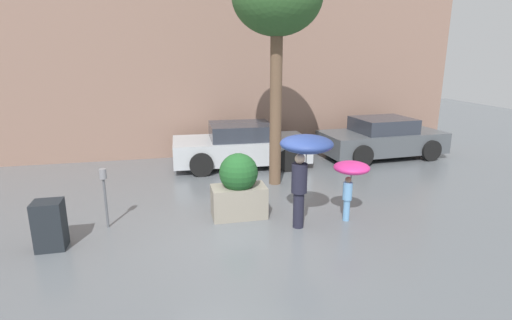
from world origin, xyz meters
TOP-DOWN VIEW (x-y plane):
  - ground_plane at (0.00, 0.00)m, footprint 40.00×40.00m
  - building_facade at (0.00, 6.50)m, footprint 18.00×0.30m
  - planter_box at (0.13, 0.90)m, footprint 1.15×0.82m
  - person_adult at (1.31, 0.12)m, footprint 1.04×1.04m
  - person_child at (2.37, 0.23)m, footprint 0.74×0.74m
  - parked_car_near at (0.93, 4.89)m, footprint 4.19×2.14m
  - parked_car_far at (5.78, 4.90)m, footprint 4.17×2.22m
  - street_tree at (1.49, 2.92)m, footprint 2.22×2.22m
  - parking_meter at (-2.56, 0.95)m, footprint 0.14×0.14m
  - newspaper_box at (-3.43, 0.22)m, footprint 0.50×0.44m

SIDE VIEW (x-z plane):
  - ground_plane at x=0.00m, z-range 0.00..0.00m
  - newspaper_box at x=-3.43m, z-range 0.00..0.90m
  - parked_car_far at x=5.78m, z-range -0.04..1.29m
  - parked_car_near at x=0.93m, z-range -0.04..1.29m
  - planter_box at x=0.13m, z-range -0.02..1.39m
  - parking_meter at x=-2.56m, z-range 0.27..1.50m
  - person_child at x=2.37m, z-range 0.41..1.68m
  - person_adult at x=1.31m, z-range 0.58..2.47m
  - building_facade at x=0.00m, z-range 0.00..6.00m
  - street_tree at x=1.49m, z-range 1.79..7.49m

